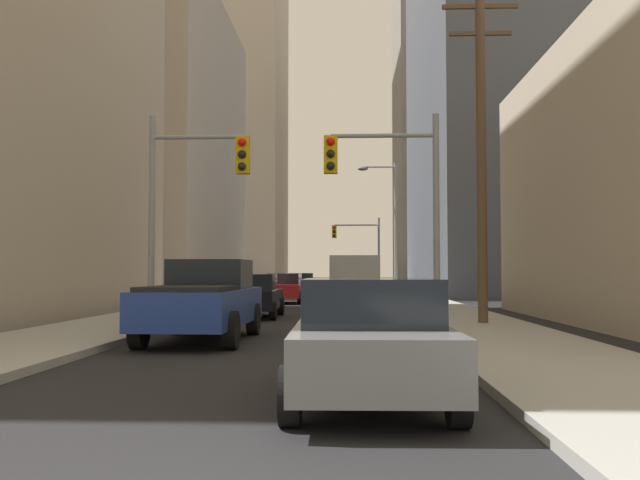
{
  "coord_description": "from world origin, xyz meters",
  "views": [
    {
      "loc": [
        1.56,
        -3.35,
        1.6
      ],
      "look_at": [
        0.0,
        34.92,
        3.32
      ],
      "focal_mm": 39.95,
      "sensor_mm": 36.0,
      "label": 1
    }
  ],
  "objects_px": {
    "traffic_signal_far_right": "(358,242)",
    "sedan_black": "(252,296)",
    "sedan_maroon": "(349,285)",
    "traffic_signal_near_left": "(193,187)",
    "pickup_truck_blue": "(203,301)",
    "sedan_red": "(285,288)",
    "sedan_beige": "(301,284)",
    "traffic_signal_near_right": "(388,185)",
    "sedan_grey": "(370,340)",
    "cargo_van_silver": "(355,279)"
  },
  "relations": [
    {
      "from": "traffic_signal_far_right",
      "to": "sedan_black",
      "type": "bearing_deg",
      "value": -97.17
    },
    {
      "from": "sedan_maroon",
      "to": "traffic_signal_near_left",
      "type": "distance_m",
      "value": 27.11
    },
    {
      "from": "pickup_truck_blue",
      "to": "sedan_red",
      "type": "distance_m",
      "value": 19.81
    },
    {
      "from": "sedan_maroon",
      "to": "traffic_signal_near_left",
      "type": "xyz_separation_m",
      "value": [
        -4.38,
        -26.56,
        3.22
      ]
    },
    {
      "from": "sedan_beige",
      "to": "traffic_signal_near_right",
      "type": "relative_size",
      "value": 0.71
    },
    {
      "from": "pickup_truck_blue",
      "to": "traffic_signal_far_right",
      "type": "relative_size",
      "value": 0.91
    },
    {
      "from": "sedan_grey",
      "to": "traffic_signal_far_right",
      "type": "distance_m",
      "value": 49.12
    },
    {
      "from": "cargo_van_silver",
      "to": "traffic_signal_near_left",
      "type": "height_order",
      "value": "traffic_signal_near_left"
    },
    {
      "from": "sedan_red",
      "to": "sedan_maroon",
      "type": "relative_size",
      "value": 1.0
    },
    {
      "from": "pickup_truck_blue",
      "to": "sedan_grey",
      "type": "relative_size",
      "value": 1.29
    },
    {
      "from": "sedan_grey",
      "to": "traffic_signal_near_right",
      "type": "relative_size",
      "value": 0.71
    },
    {
      "from": "sedan_grey",
      "to": "traffic_signal_far_right",
      "type": "height_order",
      "value": "traffic_signal_far_right"
    },
    {
      "from": "sedan_black",
      "to": "traffic_signal_near_left",
      "type": "bearing_deg",
      "value": -100.94
    },
    {
      "from": "sedan_maroon",
      "to": "sedan_beige",
      "type": "bearing_deg",
      "value": 156.0
    },
    {
      "from": "cargo_van_silver",
      "to": "sedan_black",
      "type": "xyz_separation_m",
      "value": [
        -3.65,
        -5.82,
        -0.52
      ]
    },
    {
      "from": "pickup_truck_blue",
      "to": "sedan_maroon",
      "type": "bearing_deg",
      "value": 83.48
    },
    {
      "from": "sedan_grey",
      "to": "sedan_red",
      "type": "bearing_deg",
      "value": 97.31
    },
    {
      "from": "pickup_truck_blue",
      "to": "traffic_signal_near_left",
      "type": "distance_m",
      "value": 4.56
    },
    {
      "from": "sedan_grey",
      "to": "sedan_maroon",
      "type": "distance_m",
      "value": 37.56
    },
    {
      "from": "pickup_truck_blue",
      "to": "sedan_beige",
      "type": "distance_m",
      "value": 31.23
    },
    {
      "from": "sedan_red",
      "to": "traffic_signal_far_right",
      "type": "height_order",
      "value": "traffic_signal_far_right"
    },
    {
      "from": "pickup_truck_blue",
      "to": "sedan_beige",
      "type": "xyz_separation_m",
      "value": [
        0.19,
        31.23,
        -0.16
      ]
    },
    {
      "from": "cargo_van_silver",
      "to": "sedan_black",
      "type": "distance_m",
      "value": 6.89
    },
    {
      "from": "sedan_red",
      "to": "sedan_beige",
      "type": "relative_size",
      "value": 0.99
    },
    {
      "from": "sedan_red",
      "to": "traffic_signal_near_right",
      "type": "xyz_separation_m",
      "value": [
        4.36,
        -16.57,
        3.24
      ]
    },
    {
      "from": "traffic_signal_near_left",
      "to": "traffic_signal_near_right",
      "type": "xyz_separation_m",
      "value": [
        5.45,
        0.0,
        0.02
      ]
    },
    {
      "from": "sedan_black",
      "to": "sedan_red",
      "type": "relative_size",
      "value": 1.0
    },
    {
      "from": "traffic_signal_near_left",
      "to": "traffic_signal_far_right",
      "type": "xyz_separation_m",
      "value": [
        5.13,
        38.02,
        0.05
      ]
    },
    {
      "from": "pickup_truck_blue",
      "to": "sedan_red",
      "type": "xyz_separation_m",
      "value": [
        0.11,
        19.81,
        -0.16
      ]
    },
    {
      "from": "sedan_black",
      "to": "sedan_maroon",
      "type": "height_order",
      "value": "same"
    },
    {
      "from": "sedan_beige",
      "to": "cargo_van_silver",
      "type": "bearing_deg",
      "value": -78.49
    },
    {
      "from": "sedan_beige",
      "to": "traffic_signal_far_right",
      "type": "xyz_separation_m",
      "value": [
        3.96,
        10.02,
        3.28
      ]
    },
    {
      "from": "traffic_signal_near_left",
      "to": "sedan_grey",
      "type": "bearing_deg",
      "value": -67.19
    },
    {
      "from": "sedan_grey",
      "to": "sedan_maroon",
      "type": "height_order",
      "value": "same"
    },
    {
      "from": "traffic_signal_far_right",
      "to": "traffic_signal_near_right",
      "type": "bearing_deg",
      "value": -89.52
    },
    {
      "from": "sedan_grey",
      "to": "traffic_signal_near_right",
      "type": "bearing_deg",
      "value": 85.71
    },
    {
      "from": "cargo_van_silver",
      "to": "traffic_signal_near_right",
      "type": "distance_m",
      "value": 11.29
    },
    {
      "from": "traffic_signal_far_right",
      "to": "sedan_red",
      "type": "bearing_deg",
      "value": -100.67
    },
    {
      "from": "sedan_black",
      "to": "sedan_beige",
      "type": "xyz_separation_m",
      "value": [
        0.18,
        22.88,
        0.0
      ]
    },
    {
      "from": "sedan_grey",
      "to": "sedan_beige",
      "type": "height_order",
      "value": "same"
    },
    {
      "from": "sedan_beige",
      "to": "traffic_signal_far_right",
      "type": "relative_size",
      "value": 0.71
    },
    {
      "from": "pickup_truck_blue",
      "to": "traffic_signal_near_right",
      "type": "relative_size",
      "value": 0.91
    },
    {
      "from": "sedan_black",
      "to": "traffic_signal_near_left",
      "type": "distance_m",
      "value": 6.12
    },
    {
      "from": "sedan_red",
      "to": "traffic_signal_far_right",
      "type": "distance_m",
      "value": 22.06
    },
    {
      "from": "sedan_maroon",
      "to": "traffic_signal_near_left",
      "type": "relative_size",
      "value": 0.71
    },
    {
      "from": "sedan_red",
      "to": "sedan_maroon",
      "type": "distance_m",
      "value": 10.52
    },
    {
      "from": "sedan_black",
      "to": "sedan_maroon",
      "type": "bearing_deg",
      "value": 81.0
    },
    {
      "from": "sedan_maroon",
      "to": "traffic_signal_near_left",
      "type": "height_order",
      "value": "traffic_signal_near_left"
    },
    {
      "from": "sedan_beige",
      "to": "traffic_signal_near_left",
      "type": "bearing_deg",
      "value": -92.39
    },
    {
      "from": "cargo_van_silver",
      "to": "traffic_signal_far_right",
      "type": "bearing_deg",
      "value": 88.97
    }
  ]
}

